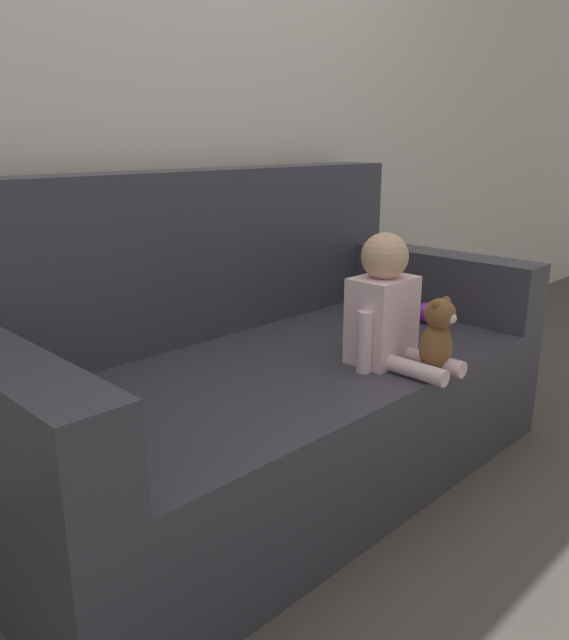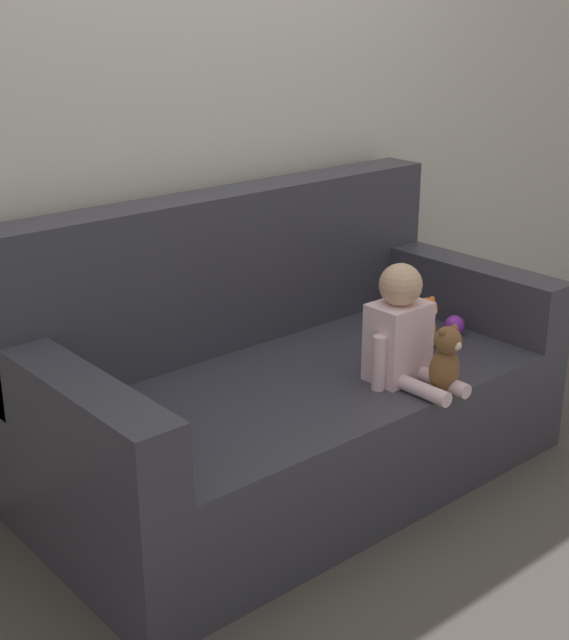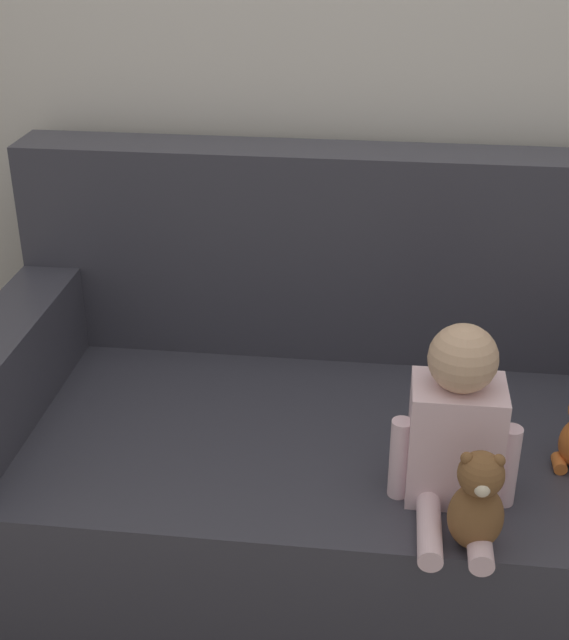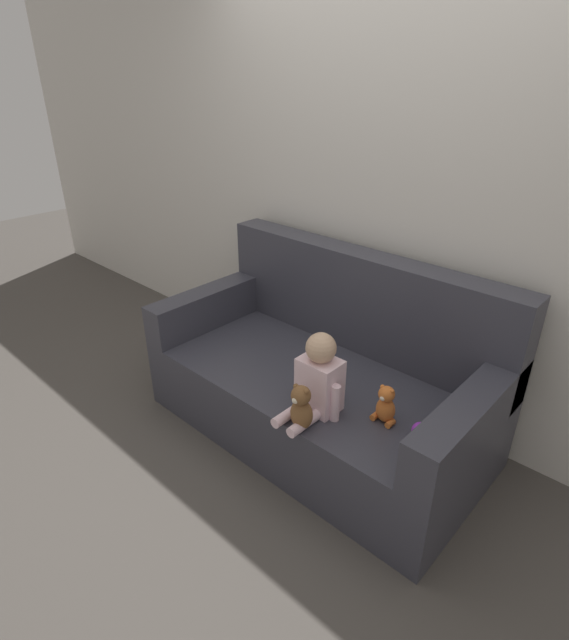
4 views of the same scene
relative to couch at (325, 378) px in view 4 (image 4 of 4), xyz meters
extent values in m
plane|color=#4C4742|center=(0.00, -0.07, -0.33)|extent=(12.00, 12.00, 0.00)
cube|color=silver|center=(0.00, 0.48, 0.97)|extent=(8.00, 0.05, 2.60)
cube|color=#383842|center=(0.00, -0.07, -0.12)|extent=(1.87, 0.94, 0.42)
cube|color=#383842|center=(0.00, 0.31, 0.38)|extent=(1.87, 0.18, 0.57)
cube|color=#383842|center=(-0.85, -0.07, 0.21)|extent=(0.16, 0.94, 0.24)
cube|color=#383842|center=(0.85, -0.07, 0.21)|extent=(0.16, 0.94, 0.24)
cube|color=silver|center=(0.22, -0.33, 0.22)|extent=(0.20, 0.15, 0.27)
sphere|color=tan|center=(0.22, -0.33, 0.42)|extent=(0.14, 0.14, 0.14)
cylinder|color=silver|center=(0.17, -0.50, 0.11)|extent=(0.05, 0.19, 0.05)
cylinder|color=silver|center=(0.27, -0.50, 0.11)|extent=(0.05, 0.19, 0.05)
cylinder|color=silver|center=(0.11, -0.35, 0.18)|extent=(0.05, 0.05, 0.19)
cylinder|color=silver|center=(0.33, -0.35, 0.18)|extent=(0.05, 0.05, 0.19)
ellipsoid|color=brown|center=(0.26, -0.50, 0.16)|extent=(0.11, 0.09, 0.15)
sphere|color=brown|center=(0.26, -0.51, 0.27)|extent=(0.09, 0.09, 0.09)
sphere|color=brown|center=(0.23, -0.51, 0.30)|extent=(0.03, 0.03, 0.03)
sphere|color=brown|center=(0.29, -0.51, 0.30)|extent=(0.03, 0.03, 0.03)
sphere|color=beige|center=(0.26, -0.54, 0.26)|extent=(0.03, 0.03, 0.03)
ellipsoid|color=orange|center=(0.51, -0.20, 0.15)|extent=(0.09, 0.08, 0.13)
sphere|color=orange|center=(0.51, -0.21, 0.24)|extent=(0.08, 0.08, 0.08)
sphere|color=orange|center=(0.49, -0.21, 0.27)|extent=(0.02, 0.02, 0.02)
sphere|color=orange|center=(0.54, -0.21, 0.27)|extent=(0.02, 0.02, 0.02)
sphere|color=beige|center=(0.51, -0.24, 0.24)|extent=(0.03, 0.03, 0.03)
cylinder|color=orange|center=(0.47, -0.22, 0.10)|extent=(0.03, 0.05, 0.03)
cylinder|color=orange|center=(0.55, -0.22, 0.10)|extent=(0.03, 0.05, 0.03)
sphere|color=purple|center=(0.69, -0.20, 0.13)|extent=(0.08, 0.08, 0.08)
camera|label=1|loc=(-1.31, -1.42, 0.76)|focal=35.00mm
camera|label=2|loc=(-1.88, -2.18, 1.33)|focal=50.00mm
camera|label=3|loc=(0.05, -1.93, 1.31)|focal=50.00mm
camera|label=4|loc=(1.44, -1.89, 1.57)|focal=28.00mm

